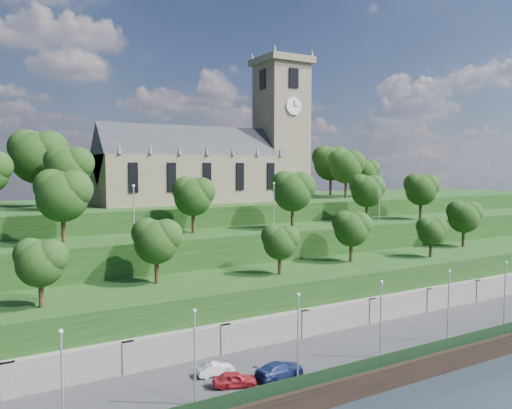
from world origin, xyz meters
TOP-DOWN VIEW (x-y plane):
  - ground at (0.00, 0.00)m, footprint 320.00×320.00m
  - promenade at (0.00, 6.00)m, footprint 160.00×12.00m
  - quay_wall at (0.00, -0.05)m, footprint 160.00×0.50m
  - fence at (0.00, 0.60)m, footprint 160.00×0.10m
  - retaining_wall at (0.00, 11.97)m, footprint 160.00×2.10m
  - embankment_lower at (0.00, 18.00)m, footprint 160.00×12.00m
  - embankment_upper at (0.00, 29.00)m, footprint 160.00×10.00m
  - hilltop at (0.00, 50.00)m, footprint 160.00×32.00m
  - church at (0.79, 45.98)m, footprint 38.60×12.35m
  - trees_lower at (1.99, 18.46)m, footprint 69.94×8.74m
  - trees_upper at (1.27, 28.12)m, footprint 64.63×8.46m
  - trees_hilltop at (-2.28, 45.42)m, footprint 74.21×16.58m
  - lamp_posts_promenade at (-2.00, 2.50)m, footprint 60.36×0.36m
  - lamp_posts_upper at (-0.00, 26.00)m, footprint 40.36×0.36m
  - car_left at (-17.74, 3.84)m, footprint 4.14×2.79m
  - car_middle at (-18.16, 6.82)m, footprint 3.57×1.55m
  - car_right at (-13.29, 3.50)m, footprint 5.17×2.70m

SIDE VIEW (x-z plane):
  - ground at x=0.00m, z-range 0.00..0.00m
  - promenade at x=0.00m, z-range 0.00..2.00m
  - quay_wall at x=0.00m, z-range 0.00..2.20m
  - retaining_wall at x=0.00m, z-range 0.00..5.00m
  - car_middle at x=-18.16m, z-range 2.00..3.14m
  - fence at x=0.00m, z-range 2.00..3.20m
  - car_left at x=-17.74m, z-range 2.00..3.31m
  - car_right at x=-13.29m, z-range 2.00..3.43m
  - embankment_lower at x=0.00m, z-range 0.00..8.00m
  - embankment_upper at x=0.00m, z-range 0.00..12.00m
  - lamp_posts_promenade at x=-2.00m, z-range 2.61..10.48m
  - hilltop at x=0.00m, z-range 0.00..15.00m
  - trees_lower at x=1.99m, z-range 8.92..16.53m
  - lamp_posts_upper at x=0.00m, z-range 12.59..19.55m
  - trees_upper at x=1.27m, z-range 13.19..22.07m
  - trees_hilltop at x=-2.28m, z-range 15.98..27.72m
  - church at x=0.79m, z-range 8.72..36.32m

